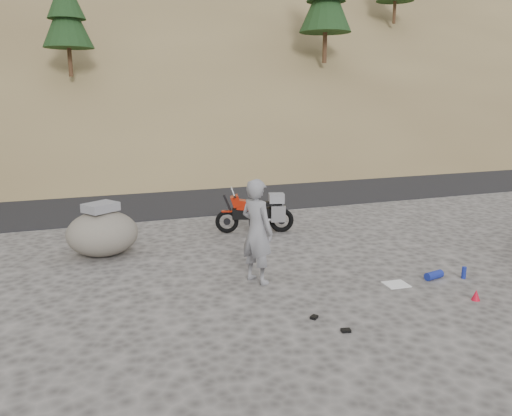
{
  "coord_description": "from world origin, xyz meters",
  "views": [
    {
      "loc": [
        -3.97,
        -8.31,
        3.46
      ],
      "look_at": [
        -0.32,
        1.91,
        1.0
      ],
      "focal_mm": 35.0,
      "sensor_mm": 36.0,
      "label": 1
    }
  ],
  "objects": [
    {
      "name": "ground",
      "position": [
        0.0,
        0.0,
        0.0
      ],
      "size": [
        140.0,
        140.0,
        0.0
      ],
      "primitive_type": "plane",
      "color": "#464340",
      "rests_on": "ground"
    },
    {
      "name": "road",
      "position": [
        0.0,
        9.0,
        0.0
      ],
      "size": [
        120.0,
        7.0,
        0.05
      ],
      "primitive_type": "cube",
      "color": "black",
      "rests_on": "ground"
    },
    {
      "name": "hillside",
      "position": [
        -0.05,
        40.88,
        11.08
      ],
      "size": [
        120.0,
        73.0,
        46.72
      ],
      "color": "brown",
      "rests_on": "ground"
    },
    {
      "name": "motorcycle",
      "position": [
        0.27,
        3.39,
        0.52
      ],
      "size": [
        1.99,
        0.88,
        1.21
      ],
      "rotation": [
        0.0,
        0.0,
        -0.25
      ],
      "color": "black",
      "rests_on": "ground"
    },
    {
      "name": "man",
      "position": [
        -0.95,
        0.11,
        0.0
      ],
      "size": [
        0.75,
        0.86,
        1.98
      ],
      "primitive_type": "imported",
      "rotation": [
        0.0,
        0.0,
        2.04
      ],
      "color": "gray",
      "rests_on": "ground"
    },
    {
      "name": "boulder",
      "position": [
        -3.6,
        2.74,
        0.52
      ],
      "size": [
        1.91,
        1.78,
        1.18
      ],
      "rotation": [
        0.0,
        0.0,
        0.37
      ],
      "color": "#5D5850",
      "rests_on": "ground"
    },
    {
      "name": "gear_white_cloth",
      "position": [
        1.45,
        -0.93,
        0.01
      ],
      "size": [
        0.45,
        0.41,
        0.01
      ],
      "primitive_type": "cube",
      "rotation": [
        0.0,
        0.0,
        -0.06
      ],
      "color": "white",
      "rests_on": "ground"
    },
    {
      "name": "gear_blue_mat",
      "position": [
        2.31,
        -0.93,
        0.08
      ],
      "size": [
        0.42,
        0.24,
        0.16
      ],
      "primitive_type": "cylinder",
      "rotation": [
        0.0,
        1.57,
        0.22
      ],
      "color": "navy",
      "rests_on": "ground"
    },
    {
      "name": "gear_bottle",
      "position": [
        2.87,
        -1.09,
        0.12
      ],
      "size": [
        0.1,
        0.1,
        0.23
      ],
      "primitive_type": "cylinder",
      "rotation": [
        0.0,
        0.0,
        -0.24
      ],
      "color": "navy",
      "rests_on": "ground"
    },
    {
      "name": "gear_funnel",
      "position": [
        2.32,
        -2.0,
        0.09
      ],
      "size": [
        0.18,
        0.18,
        0.19
      ],
      "primitive_type": "cone",
      "rotation": [
        0.0,
        0.0,
        -0.32
      ],
      "color": "red",
      "rests_on": "ground"
    },
    {
      "name": "gear_glove_a",
      "position": [
        -0.39,
        -2.29,
        0.02
      ],
      "size": [
        0.16,
        0.13,
        0.04
      ],
      "primitive_type": "cube",
      "rotation": [
        0.0,
        0.0,
        -0.22
      ],
      "color": "black",
      "rests_on": "ground"
    },
    {
      "name": "gear_glove_b",
      "position": [
        -0.64,
        -1.72,
        0.02
      ],
      "size": [
        0.16,
        0.15,
        0.04
      ],
      "primitive_type": "cube",
      "rotation": [
        0.0,
        0.0,
        0.66
      ],
      "color": "black",
      "rests_on": "ground"
    }
  ]
}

